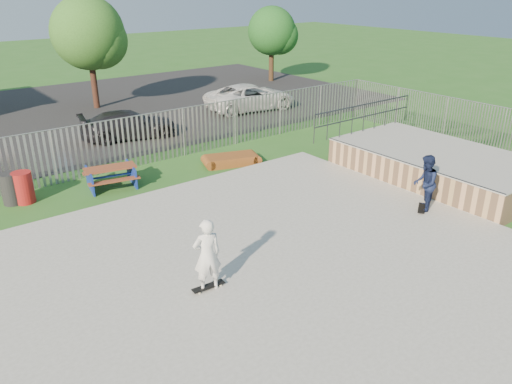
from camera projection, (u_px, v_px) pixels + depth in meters
ground at (242, 277)px, 12.25m from camera, size 120.00×120.00×0.00m
concrete_slab at (242, 275)px, 12.22m from camera, size 15.00×12.00×0.15m
quarter_pipe at (436, 165)px, 18.13m from camera, size 5.50×7.05×2.19m
fence at (182, 177)px, 15.77m from camera, size 26.04×16.02×2.00m
picnic_table at (111, 177)px, 17.52m from camera, size 1.98×1.73×0.74m
funbox at (231, 160)px, 19.74m from camera, size 2.09×1.49×0.38m
trash_bin_red at (23, 188)px, 16.20m from camera, size 0.63×0.63×1.05m
trash_bin_grey at (11, 189)px, 16.13m from camera, size 0.63×0.63×1.04m
parking_lot at (28, 120)px, 26.10m from camera, size 40.00×18.00×0.02m
car_dark at (129, 125)px, 22.85m from camera, size 4.62×2.63×1.26m
car_white at (251, 97)px, 27.90m from camera, size 5.41×3.00×1.43m
tree_mid at (88, 33)px, 27.07m from camera, size 3.96×3.96×6.11m
tree_right at (272, 31)px, 35.08m from camera, size 3.36×3.36×5.18m
skateboard_a at (421, 209)px, 15.49m from camera, size 0.78×0.59×0.08m
skateboard_b at (208, 287)px, 11.52m from camera, size 0.81×0.25×0.08m
skater_navy at (425, 183)px, 15.16m from camera, size 1.09×1.03×1.78m
skater_white at (207, 255)px, 11.19m from camera, size 0.73×0.57×1.78m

